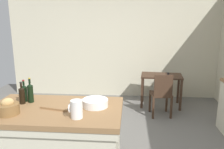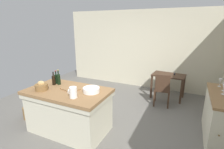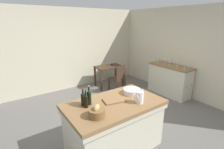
{
  "view_description": "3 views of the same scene",
  "coord_description": "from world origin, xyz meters",
  "px_view_note": "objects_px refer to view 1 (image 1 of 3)",
  "views": [
    {
      "loc": [
        0.4,
        -3.11,
        1.91
      ],
      "look_at": [
        0.12,
        0.27,
        1.1
      ],
      "focal_mm": 36.2,
      "sensor_mm": 36.0,
      "label": 1
    },
    {
      "loc": [
        1.58,
        -3.05,
        2.1
      ],
      "look_at": [
        0.15,
        0.04,
        1.1
      ],
      "focal_mm": 26.99,
      "sensor_mm": 36.0,
      "label": 2
    },
    {
      "loc": [
        -1.97,
        -2.66,
        2.17
      ],
      "look_at": [
        -0.03,
        0.1,
        1.1
      ],
      "focal_mm": 26.86,
      "sensor_mm": 36.0,
      "label": 3
    }
  ],
  "objects_px": {
    "writing_desk": "(161,80)",
    "wooden_chair": "(161,93)",
    "pitcher": "(76,109)",
    "bread_basket": "(8,108)",
    "island_table": "(56,139)",
    "wine_bottle_dark": "(30,92)",
    "cutting_board": "(58,106)",
    "wash_bowl": "(95,103)",
    "wine_bottle_amber": "(24,93)",
    "wine_bottle_green": "(22,95)"
  },
  "relations": [
    {
      "from": "pitcher",
      "to": "bread_basket",
      "type": "distance_m",
      "value": 0.79
    },
    {
      "from": "writing_desk",
      "to": "island_table",
      "type": "bearing_deg",
      "value": -122.4
    },
    {
      "from": "wine_bottle_green",
      "to": "pitcher",
      "type": "bearing_deg",
      "value": -25.21
    },
    {
      "from": "writing_desk",
      "to": "wooden_chair",
      "type": "bearing_deg",
      "value": -96.47
    },
    {
      "from": "island_table",
      "to": "bread_basket",
      "type": "relative_size",
      "value": 6.71
    },
    {
      "from": "wash_bowl",
      "to": "wine_bottle_amber",
      "type": "bearing_deg",
      "value": 173.86
    },
    {
      "from": "island_table",
      "to": "writing_desk",
      "type": "height_order",
      "value": "island_table"
    },
    {
      "from": "island_table",
      "to": "wooden_chair",
      "type": "relative_size",
      "value": 1.8
    },
    {
      "from": "wooden_chair",
      "to": "wash_bowl",
      "type": "bearing_deg",
      "value": -120.21
    },
    {
      "from": "wash_bowl",
      "to": "cutting_board",
      "type": "bearing_deg",
      "value": -172.62
    },
    {
      "from": "wooden_chair",
      "to": "wine_bottle_dark",
      "type": "distance_m",
      "value": 2.64
    },
    {
      "from": "island_table",
      "to": "wine_bottle_dark",
      "type": "relative_size",
      "value": 5.01
    },
    {
      "from": "wooden_chair",
      "to": "wash_bowl",
      "type": "xyz_separation_m",
      "value": [
        -1.06,
        -1.82,
        0.45
      ]
    },
    {
      "from": "wine_bottle_dark",
      "to": "cutting_board",
      "type": "bearing_deg",
      "value": -18.71
    },
    {
      "from": "wooden_chair",
      "to": "cutting_board",
      "type": "distance_m",
      "value": 2.44
    },
    {
      "from": "wine_bottle_amber",
      "to": "wine_bottle_green",
      "type": "distance_m",
      "value": 0.08
    },
    {
      "from": "island_table",
      "to": "pitcher",
      "type": "relative_size",
      "value": 6.76
    },
    {
      "from": "writing_desk",
      "to": "wooden_chair",
      "type": "xyz_separation_m",
      "value": [
        -0.07,
        -0.61,
        -0.12
      ]
    },
    {
      "from": "island_table",
      "to": "wine_bottle_green",
      "type": "height_order",
      "value": "wine_bottle_green"
    },
    {
      "from": "cutting_board",
      "to": "wine_bottle_amber",
      "type": "bearing_deg",
      "value": 162.08
    },
    {
      "from": "pitcher",
      "to": "island_table",
      "type": "bearing_deg",
      "value": 143.15
    },
    {
      "from": "wooden_chair",
      "to": "wash_bowl",
      "type": "relative_size",
      "value": 2.86
    },
    {
      "from": "writing_desk",
      "to": "wine_bottle_dark",
      "type": "height_order",
      "value": "wine_bottle_dark"
    },
    {
      "from": "wooden_chair",
      "to": "bread_basket",
      "type": "xyz_separation_m",
      "value": [
        -1.99,
        -2.13,
        0.47
      ]
    },
    {
      "from": "wooden_chair",
      "to": "island_table",
      "type": "bearing_deg",
      "value": -128.71
    },
    {
      "from": "wine_bottle_green",
      "to": "writing_desk",
      "type": "bearing_deg",
      "value": 49.48
    },
    {
      "from": "island_table",
      "to": "cutting_board",
      "type": "height_order",
      "value": "cutting_board"
    },
    {
      "from": "wine_bottle_dark",
      "to": "pitcher",
      "type": "bearing_deg",
      "value": -31.45
    },
    {
      "from": "wooden_chair",
      "to": "wash_bowl",
      "type": "height_order",
      "value": "wash_bowl"
    },
    {
      "from": "island_table",
      "to": "writing_desk",
      "type": "bearing_deg",
      "value": 57.6
    },
    {
      "from": "wash_bowl",
      "to": "island_table",
      "type": "bearing_deg",
      "value": -168.02
    },
    {
      "from": "wine_bottle_amber",
      "to": "wine_bottle_green",
      "type": "relative_size",
      "value": 1.01
    },
    {
      "from": "pitcher",
      "to": "wine_bottle_dark",
      "type": "height_order",
      "value": "wine_bottle_dark"
    },
    {
      "from": "wine_bottle_dark",
      "to": "wine_bottle_green",
      "type": "height_order",
      "value": "wine_bottle_dark"
    },
    {
      "from": "bread_basket",
      "to": "wine_bottle_dark",
      "type": "xyz_separation_m",
      "value": [
        0.09,
        0.39,
        0.06
      ]
    },
    {
      "from": "wooden_chair",
      "to": "pitcher",
      "type": "xyz_separation_m",
      "value": [
        -1.21,
        -2.17,
        0.5
      ]
    },
    {
      "from": "island_table",
      "to": "wine_bottle_green",
      "type": "relative_size",
      "value": 5.72
    },
    {
      "from": "island_table",
      "to": "wash_bowl",
      "type": "xyz_separation_m",
      "value": [
        0.48,
        0.1,
        0.45
      ]
    },
    {
      "from": "island_table",
      "to": "wooden_chair",
      "type": "height_order",
      "value": "wooden_chair"
    },
    {
      "from": "wine_bottle_amber",
      "to": "bread_basket",
      "type": "bearing_deg",
      "value": -89.12
    },
    {
      "from": "wooden_chair",
      "to": "wine_bottle_amber",
      "type": "bearing_deg",
      "value": -139.36
    },
    {
      "from": "bread_basket",
      "to": "island_table",
      "type": "bearing_deg",
      "value": 25.06
    },
    {
      "from": "pitcher",
      "to": "cutting_board",
      "type": "height_order",
      "value": "pitcher"
    },
    {
      "from": "wash_bowl",
      "to": "cutting_board",
      "type": "relative_size",
      "value": 0.88
    },
    {
      "from": "wash_bowl",
      "to": "wine_bottle_green",
      "type": "height_order",
      "value": "wine_bottle_green"
    },
    {
      "from": "writing_desk",
      "to": "wine_bottle_green",
      "type": "xyz_separation_m",
      "value": [
        -2.06,
        -2.41,
        0.39
      ]
    },
    {
      "from": "wooden_chair",
      "to": "wine_bottle_green",
      "type": "height_order",
      "value": "wine_bottle_green"
    },
    {
      "from": "writing_desk",
      "to": "wine_bottle_dark",
      "type": "xyz_separation_m",
      "value": [
        -1.98,
        -2.36,
        0.41
      ]
    },
    {
      "from": "bread_basket",
      "to": "pitcher",
      "type": "bearing_deg",
      "value": -2.61
    },
    {
      "from": "bread_basket",
      "to": "wash_bowl",
      "type": "bearing_deg",
      "value": 18.59
    }
  ]
}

